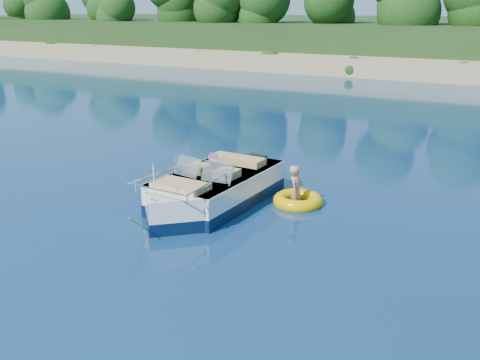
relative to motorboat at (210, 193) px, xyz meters
The scene contains 5 objects.
ground 3.81m from the motorboat, 68.78° to the right, with size 160.00×160.00×0.00m, color #081B3E.
treeline 37.86m from the motorboat, 87.84° to the left, with size 150.00×7.12×8.19m.
motorboat is the anchor object (origin of this frame).
tow_tube 2.58m from the motorboat, 32.81° to the left, with size 1.56×1.56×0.38m.
boy 2.54m from the motorboat, 32.95° to the left, with size 0.58×0.38×1.58m, color tan.
Camera 1 is at (6.36, -8.66, 5.45)m, focal length 40.00 mm.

